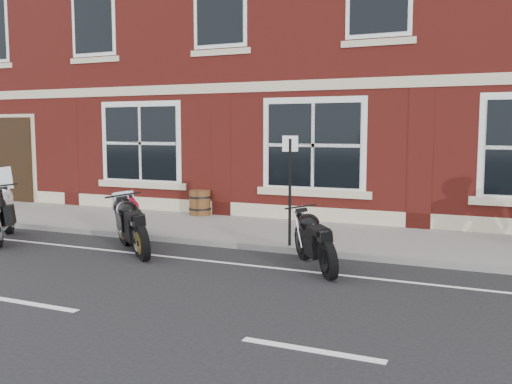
% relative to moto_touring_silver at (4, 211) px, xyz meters
% --- Properties ---
extents(ground, '(80.00, 80.00, 0.00)m').
position_rel_moto_touring_silver_xyz_m(ground, '(3.98, -0.20, -0.62)').
color(ground, black).
rests_on(ground, ground).
extents(sidewalk, '(30.00, 3.00, 0.12)m').
position_rel_moto_touring_silver_xyz_m(sidewalk, '(3.98, 2.80, -0.56)').
color(sidewalk, slate).
rests_on(sidewalk, ground).
extents(kerb, '(30.00, 0.16, 0.12)m').
position_rel_moto_touring_silver_xyz_m(kerb, '(3.98, 1.22, -0.56)').
color(kerb, slate).
rests_on(kerb, ground).
extents(pub_building, '(24.00, 12.00, 12.00)m').
position_rel_moto_touring_silver_xyz_m(pub_building, '(3.98, 10.30, 5.38)').
color(pub_building, maroon).
rests_on(pub_building, ground).
extents(moto_touring_silver, '(1.57, 1.87, 1.51)m').
position_rel_moto_touring_silver_xyz_m(moto_touring_silver, '(0.00, 0.00, 0.00)').
color(moto_touring_silver, black).
rests_on(moto_touring_silver, ground).
extents(moto_sport_red, '(1.45, 1.58, 0.91)m').
position_rel_moto_touring_silver_xyz_m(moto_sport_red, '(2.84, 0.77, -0.09)').
color(moto_sport_red, black).
rests_on(moto_sport_red, ground).
extents(moto_sport_black, '(1.72, 1.54, 0.98)m').
position_rel_moto_touring_silver_xyz_m(moto_sport_black, '(3.29, 0.10, -0.05)').
color(moto_sport_black, black).
rests_on(moto_sport_black, ground).
extents(moto_sport_silver, '(1.66, 1.48, 0.94)m').
position_rel_moto_touring_silver_xyz_m(moto_sport_silver, '(3.10, 0.27, -0.07)').
color(moto_sport_silver, black).
rests_on(moto_sport_silver, ground).
extents(moto_naked_black, '(1.29, 1.73, 0.92)m').
position_rel_moto_touring_silver_xyz_m(moto_naked_black, '(6.88, 0.29, -0.09)').
color(moto_naked_black, black).
rests_on(moto_naked_black, ground).
extents(barrel_planter, '(0.58, 0.58, 0.65)m').
position_rel_moto_touring_silver_xyz_m(barrel_planter, '(2.45, 4.10, -0.17)').
color(barrel_planter, '#4D3114').
rests_on(barrel_planter, sidewalk).
extents(parking_sign, '(0.29, 0.12, 2.11)m').
position_rel_moto_touring_silver_xyz_m(parking_sign, '(6.00, 1.35, 0.72)').
color(parking_sign, black).
rests_on(parking_sign, sidewalk).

